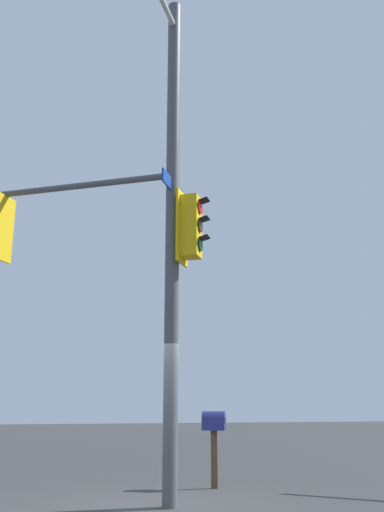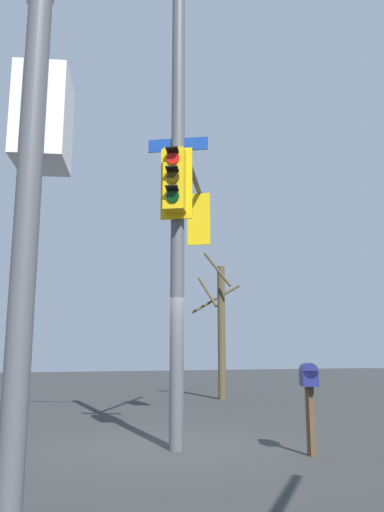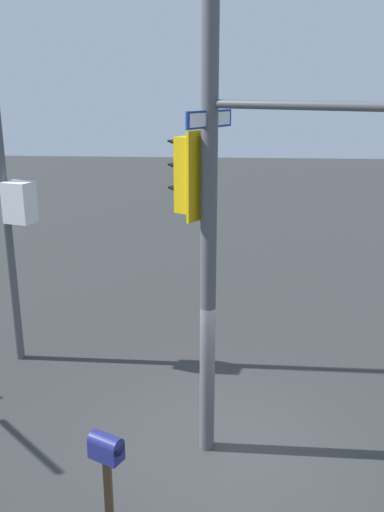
% 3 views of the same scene
% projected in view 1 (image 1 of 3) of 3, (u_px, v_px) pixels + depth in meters
% --- Properties ---
extents(ground_plane, '(80.00, 80.00, 0.00)m').
position_uv_depth(ground_plane, '(151.00, 509.00, 8.33)').
color(ground_plane, '#303132').
extents(main_signal_pole_assembly, '(5.47, 5.21, 9.12)m').
position_uv_depth(main_signal_pole_assembly, '(132.00, 205.00, 9.72)').
color(main_signal_pole_assembly, '#4C4F54').
rests_on(main_signal_pole_assembly, ground).
extents(mailbox, '(0.41, 0.50, 1.41)m').
position_uv_depth(mailbox, '(214.00, 427.00, 10.63)').
color(mailbox, '#4C3823').
rests_on(mailbox, ground).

